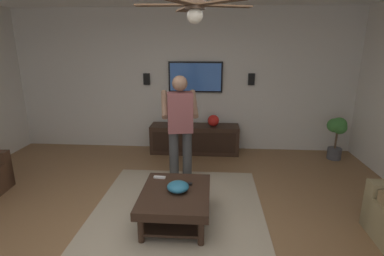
{
  "coord_description": "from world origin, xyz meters",
  "views": [
    {
      "loc": [
        -2.78,
        -0.59,
        2.06
      ],
      "look_at": [
        0.85,
        -0.33,
        1.03
      ],
      "focal_mm": 27.81,
      "sensor_mm": 36.0,
      "label": 1
    }
  ],
  "objects_px": {
    "tv": "(195,77)",
    "ceiling_fan": "(195,8)",
    "coffee_table": "(176,199)",
    "wall_speaker_right": "(147,79)",
    "person_standing": "(180,124)",
    "vase_round": "(213,121)",
    "media_console": "(195,139)",
    "potted_plant_tall": "(337,132)",
    "bowl": "(178,187)",
    "wall_speaker_left": "(251,79)",
    "remote_black": "(186,183)",
    "remote_white": "(160,177)"
  },
  "relations": [
    {
      "from": "remote_black",
      "to": "ceiling_fan",
      "type": "xyz_separation_m",
      "value": [
        -0.17,
        -0.11,
        1.99
      ]
    },
    {
      "from": "coffee_table",
      "to": "wall_speaker_right",
      "type": "height_order",
      "value": "wall_speaker_right"
    },
    {
      "from": "bowl",
      "to": "tv",
      "type": "bearing_deg",
      "value": -0.96
    },
    {
      "from": "tv",
      "to": "vase_round",
      "type": "relative_size",
      "value": 4.73
    },
    {
      "from": "person_standing",
      "to": "ceiling_fan",
      "type": "bearing_deg",
      "value": -175.16
    },
    {
      "from": "coffee_table",
      "to": "tv",
      "type": "bearing_deg",
      "value": -1.61
    },
    {
      "from": "potted_plant_tall",
      "to": "vase_round",
      "type": "height_order",
      "value": "potted_plant_tall"
    },
    {
      "from": "bowl",
      "to": "ceiling_fan",
      "type": "bearing_deg",
      "value": -84.93
    },
    {
      "from": "person_standing",
      "to": "vase_round",
      "type": "distance_m",
      "value": 1.42
    },
    {
      "from": "vase_round",
      "to": "wall_speaker_left",
      "type": "height_order",
      "value": "wall_speaker_left"
    },
    {
      "from": "coffee_table",
      "to": "person_standing",
      "type": "distance_m",
      "value": 1.24
    },
    {
      "from": "media_console",
      "to": "remote_black",
      "type": "bearing_deg",
      "value": 0.85
    },
    {
      "from": "person_standing",
      "to": "wall_speaker_right",
      "type": "xyz_separation_m",
      "value": [
        1.6,
        0.83,
        0.47
      ]
    },
    {
      "from": "person_standing",
      "to": "wall_speaker_right",
      "type": "relative_size",
      "value": 7.45
    },
    {
      "from": "remote_black",
      "to": "ceiling_fan",
      "type": "distance_m",
      "value": 2.0
    },
    {
      "from": "tv",
      "to": "ceiling_fan",
      "type": "height_order",
      "value": "ceiling_fan"
    },
    {
      "from": "potted_plant_tall",
      "to": "wall_speaker_left",
      "type": "bearing_deg",
      "value": 71.84
    },
    {
      "from": "media_console",
      "to": "ceiling_fan",
      "type": "bearing_deg",
      "value": 3.53
    },
    {
      "from": "remote_black",
      "to": "tv",
      "type": "bearing_deg",
      "value": -81.12
    },
    {
      "from": "bowl",
      "to": "ceiling_fan",
      "type": "xyz_separation_m",
      "value": [
        0.02,
        -0.19,
        1.95
      ]
    },
    {
      "from": "coffee_table",
      "to": "vase_round",
      "type": "height_order",
      "value": "vase_round"
    },
    {
      "from": "media_console",
      "to": "tv",
      "type": "height_order",
      "value": "tv"
    },
    {
      "from": "wall_speaker_right",
      "to": "bowl",
      "type": "bearing_deg",
      "value": -160.94
    },
    {
      "from": "bowl",
      "to": "ceiling_fan",
      "type": "relative_size",
      "value": 0.22
    },
    {
      "from": "tv",
      "to": "wall_speaker_right",
      "type": "bearing_deg",
      "value": -90.78
    },
    {
      "from": "coffee_table",
      "to": "wall_speaker_left",
      "type": "height_order",
      "value": "wall_speaker_left"
    },
    {
      "from": "media_console",
      "to": "wall_speaker_right",
      "type": "distance_m",
      "value": 1.5
    },
    {
      "from": "tv",
      "to": "potted_plant_tall",
      "type": "bearing_deg",
      "value": 79.42
    },
    {
      "from": "remote_white",
      "to": "ceiling_fan",
      "type": "xyz_separation_m",
      "value": [
        -0.32,
        -0.47,
        1.99
      ]
    },
    {
      "from": "person_standing",
      "to": "media_console",
      "type": "bearing_deg",
      "value": -15.53
    },
    {
      "from": "remote_white",
      "to": "bowl",
      "type": "bearing_deg",
      "value": -44.21
    },
    {
      "from": "tv",
      "to": "person_standing",
      "type": "bearing_deg",
      "value": -4.65
    },
    {
      "from": "tv",
      "to": "person_standing",
      "type": "height_order",
      "value": "tv"
    },
    {
      "from": "potted_plant_tall",
      "to": "tv",
      "type": "bearing_deg",
      "value": 79.42
    },
    {
      "from": "coffee_table",
      "to": "ceiling_fan",
      "type": "bearing_deg",
      "value": -83.76
    },
    {
      "from": "tv",
      "to": "media_console",
      "type": "bearing_deg",
      "value": 0.0
    },
    {
      "from": "wall_speaker_right",
      "to": "potted_plant_tall",
      "type": "bearing_deg",
      "value": -97.96
    },
    {
      "from": "wall_speaker_right",
      "to": "ceiling_fan",
      "type": "distance_m",
      "value": 3.03
    },
    {
      "from": "tv",
      "to": "bowl",
      "type": "relative_size",
      "value": 4.05
    },
    {
      "from": "tv",
      "to": "vase_round",
      "type": "height_order",
      "value": "tv"
    },
    {
      "from": "vase_round",
      "to": "ceiling_fan",
      "type": "bearing_deg",
      "value": 174.81
    },
    {
      "from": "potted_plant_tall",
      "to": "remote_white",
      "type": "bearing_deg",
      "value": 122.11
    },
    {
      "from": "remote_white",
      "to": "vase_round",
      "type": "bearing_deg",
      "value": 77.62
    },
    {
      "from": "coffee_table",
      "to": "ceiling_fan",
      "type": "relative_size",
      "value": 0.84
    },
    {
      "from": "media_console",
      "to": "tv",
      "type": "xyz_separation_m",
      "value": [
        0.24,
        0.0,
        1.18
      ]
    },
    {
      "from": "coffee_table",
      "to": "remote_black",
      "type": "height_order",
      "value": "remote_black"
    },
    {
      "from": "media_console",
      "to": "remote_black",
      "type": "height_order",
      "value": "media_console"
    },
    {
      "from": "ceiling_fan",
      "to": "remote_white",
      "type": "bearing_deg",
      "value": 55.77
    },
    {
      "from": "remote_black",
      "to": "vase_round",
      "type": "bearing_deg",
      "value": -90.41
    },
    {
      "from": "potted_plant_tall",
      "to": "remote_white",
      "type": "height_order",
      "value": "potted_plant_tall"
    }
  ]
}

